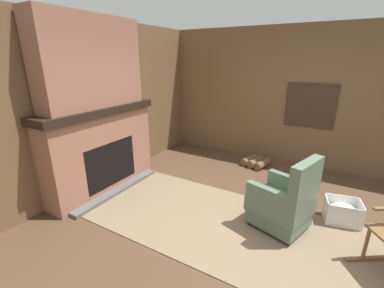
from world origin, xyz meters
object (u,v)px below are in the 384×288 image
(firewood_stack, at_px, (255,162))
(decorative_plate_on_mantel, at_px, (89,99))
(armchair, at_px, (283,203))
(laundry_basket, at_px, (342,212))
(storage_case, at_px, (105,100))
(oil_lamp_vase, at_px, (68,105))

(firewood_stack, xyz_separation_m, decorative_plate_on_mantel, (-1.94, -2.23, 1.40))
(armchair, bearing_deg, laundry_basket, -123.40)
(laundry_basket, height_order, decorative_plate_on_mantel, decorative_plate_on_mantel)
(storage_case, bearing_deg, laundry_basket, 11.06)
(laundry_basket, height_order, storage_case, storage_case)
(storage_case, bearing_deg, oil_lamp_vase, -90.01)
(laundry_basket, bearing_deg, decorative_plate_on_mantel, -164.56)
(decorative_plate_on_mantel, bearing_deg, storage_case, 85.96)
(oil_lamp_vase, bearing_deg, storage_case, 89.99)
(firewood_stack, bearing_deg, armchair, -63.94)
(firewood_stack, distance_m, storage_case, 3.04)
(laundry_basket, relative_size, decorative_plate_on_mantel, 1.93)
(oil_lamp_vase, xyz_separation_m, decorative_plate_on_mantel, (-0.02, 0.37, 0.04))
(armchair, xyz_separation_m, storage_case, (-2.80, -0.14, 1.06))
(firewood_stack, xyz_separation_m, oil_lamp_vase, (-1.92, -2.60, 1.37))
(firewood_stack, bearing_deg, laundry_basket, -39.50)
(oil_lamp_vase, height_order, storage_case, oil_lamp_vase)
(laundry_basket, relative_size, oil_lamp_vase, 2.02)
(armchair, distance_m, firewood_stack, 2.03)
(armchair, relative_size, oil_lamp_vase, 4.20)
(laundry_basket, distance_m, oil_lamp_vase, 3.92)
(oil_lamp_vase, bearing_deg, laundry_basket, 21.09)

